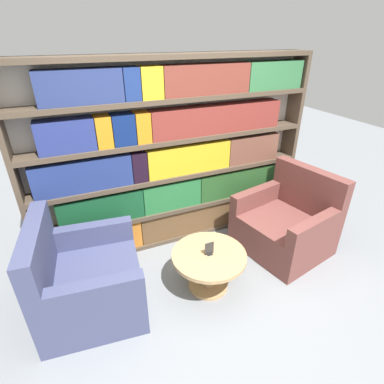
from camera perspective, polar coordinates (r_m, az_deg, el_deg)
The scene contains 6 objects.
ground_plane at distance 3.09m, azimuth 6.49°, elevation -20.91°, with size 14.00×14.00×0.00m, color gray.
bookshelf at distance 3.47m, azimuth -3.23°, elevation 6.21°, with size 3.27×0.30×2.15m.
armchair_left at distance 3.02m, azimuth -19.55°, elevation -15.69°, with size 0.98×1.04×0.95m.
armchair_right at distance 3.75m, azimuth 17.49°, elevation -5.90°, with size 1.05×1.10×0.95m.
coffee_table at distance 3.06m, azimuth 3.21°, elevation -13.42°, with size 0.73×0.73×0.42m.
table_sign at distance 2.94m, azimuth 3.30°, elevation -10.85°, with size 0.09×0.06×0.13m.
Camera 1 is at (-1.11, -1.72, 2.32)m, focal length 28.00 mm.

